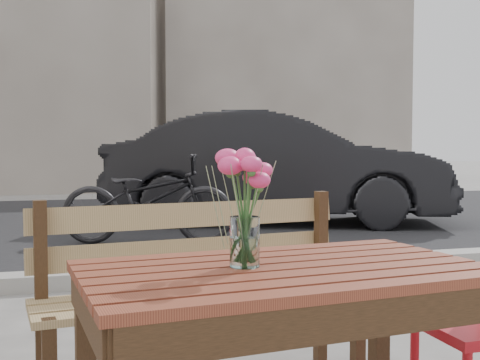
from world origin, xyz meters
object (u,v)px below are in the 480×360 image
object	(u,v)px
main_table	(284,306)
parked_car	(277,168)
main_vase	(245,193)
bicycle	(148,199)

from	to	relation	value
main_table	parked_car	distance (m)	6.69
main_vase	bicycle	world-z (taller)	main_vase
main_table	main_vase	size ratio (longest dim) A/B	3.59
bicycle	main_table	bearing A→B (deg)	-166.85
main_table	bicycle	xyz separation A→B (m)	(0.19, 4.95, -0.10)
main_vase	parked_car	world-z (taller)	parked_car
main_table	main_vase	distance (m)	0.35
main_vase	main_table	bearing A→B (deg)	-11.52
main_vase	bicycle	size ratio (longest dim) A/B	0.18
main_table	bicycle	distance (m)	4.95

